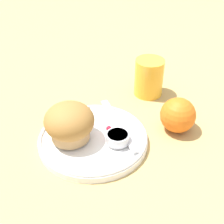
{
  "coord_description": "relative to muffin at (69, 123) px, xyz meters",
  "views": [
    {
      "loc": [
        0.43,
        -0.24,
        0.44
      ],
      "look_at": [
        -0.01,
        0.04,
        0.06
      ],
      "focal_mm": 50.0,
      "sensor_mm": 36.0,
      "label": 1
    }
  ],
  "objects": [
    {
      "name": "orange_fruit",
      "position": [
        0.08,
        0.22,
        -0.02
      ],
      "size": [
        0.08,
        0.08,
        0.08
      ],
      "color": "orange",
      "rests_on": "ground_plane"
    },
    {
      "name": "butter_knife",
      "position": [
        0.02,
        0.1,
        -0.03
      ],
      "size": [
        0.19,
        0.06,
        0.0
      ],
      "rotation": [
        0.0,
        0.0,
        -0.22
      ],
      "color": "silver",
      "rests_on": "plate"
    },
    {
      "name": "plate",
      "position": [
        0.02,
        0.04,
        -0.05
      ],
      "size": [
        0.23,
        0.23,
        0.02
      ],
      "color": "white",
      "rests_on": "ground_plane"
    },
    {
      "name": "juice_glass",
      "position": [
        -0.07,
        0.26,
        -0.01
      ],
      "size": [
        0.07,
        0.07,
        0.1
      ],
      "color": "gold",
      "rests_on": "ground_plane"
    },
    {
      "name": "berry_pair",
      "position": [
        0.03,
        0.08,
        -0.03
      ],
      "size": [
        0.02,
        0.01,
        0.01
      ],
      "color": "#B7192D",
      "rests_on": "plate"
    },
    {
      "name": "cream_ramekin",
      "position": [
        0.06,
        0.07,
        -0.03
      ],
      "size": [
        0.05,
        0.05,
        0.02
      ],
      "color": "silver",
      "rests_on": "plate"
    },
    {
      "name": "ground_plane",
      "position": [
        0.02,
        0.05,
        -0.06
      ],
      "size": [
        3.0,
        3.0,
        0.0
      ],
      "primitive_type": "plane",
      "color": "tan"
    },
    {
      "name": "muffin",
      "position": [
        0.0,
        0.0,
        0.0
      ],
      "size": [
        0.1,
        0.1,
        0.08
      ],
      "color": "tan",
      "rests_on": "plate"
    }
  ]
}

